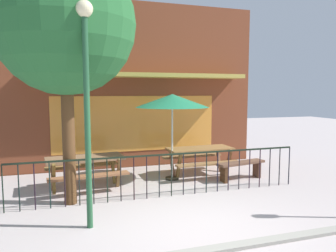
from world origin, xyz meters
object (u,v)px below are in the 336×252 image
at_px(picnic_table_left, 85,164).
at_px(picnic_table_right, 200,154).
at_px(street_lamp, 86,82).
at_px(street_tree, 65,25).
at_px(patio_umbrella, 172,101).
at_px(patio_bench, 241,166).

height_order(picnic_table_left, picnic_table_right, same).
height_order(picnic_table_right, street_lamp, street_lamp).
xyz_separation_m(picnic_table_left, street_tree, (-0.36, -0.97, 3.02)).
bearing_deg(patio_umbrella, street_tree, -156.38).
relative_size(picnic_table_left, picnic_table_right, 1.05).
bearing_deg(picnic_table_right, patio_umbrella, -168.36).
relative_size(picnic_table_right, patio_bench, 1.28).
bearing_deg(patio_bench, picnic_table_right, 139.16).
distance_m(picnic_table_left, patio_bench, 4.01).
relative_size(picnic_table_left, patio_umbrella, 0.85).
xyz_separation_m(patio_bench, street_tree, (-4.35, -0.57, 3.28)).
xyz_separation_m(picnic_table_right, patio_umbrella, (-0.87, -0.18, 1.47)).
distance_m(picnic_table_right, patio_umbrella, 1.72).
height_order(patio_umbrella, patio_bench, patio_umbrella).
bearing_deg(picnic_table_right, street_tree, -159.23).
bearing_deg(picnic_table_left, street_lamp, -91.34).
distance_m(picnic_table_left, street_lamp, 2.99).
bearing_deg(street_lamp, patio_umbrella, 47.22).
xyz_separation_m(picnic_table_right, patio_bench, (0.86, -0.75, -0.26)).
height_order(picnic_table_left, street_tree, street_tree).
relative_size(picnic_table_left, street_tree, 0.38).
relative_size(picnic_table_left, patio_bench, 1.35).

